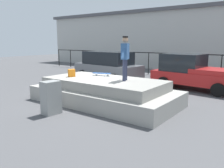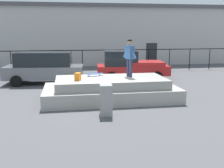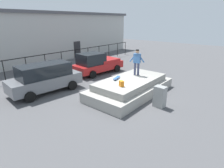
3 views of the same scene
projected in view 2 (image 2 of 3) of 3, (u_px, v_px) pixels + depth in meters
The scene contains 10 objects.
ground_plane at pixel (94, 100), 12.40m from camera, with size 60.00×60.00×0.00m, color #4C4C4F.
concrete_ledge at pixel (111, 90), 12.44m from camera, with size 5.99×2.94×1.00m.
skateboarder at pixel (130, 55), 12.47m from camera, with size 0.44×0.98×1.70m.
skateboard at pixel (95, 74), 12.82m from camera, with size 0.85×0.43×0.12m.
backpack at pixel (78, 77), 11.70m from camera, with size 0.28×0.20×0.33m, color orange.
car_grey_hatchback_near at pixel (44, 67), 16.13m from camera, with size 4.71×2.39×1.87m.
car_red_pickup_mid at pixel (130, 65), 17.52m from camera, with size 4.70×2.42×1.85m.
utility_box at pixel (106, 100), 10.13m from camera, with size 0.44×0.60×1.16m, color gray.
fence_row at pixel (82, 57), 20.46m from camera, with size 24.06×0.06×1.70m.
warehouse_building at pixel (78, 34), 27.52m from camera, with size 32.82×8.96×5.40m.
Camera 2 is at (-1.19, -11.99, 3.11)m, focal length 43.83 mm.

